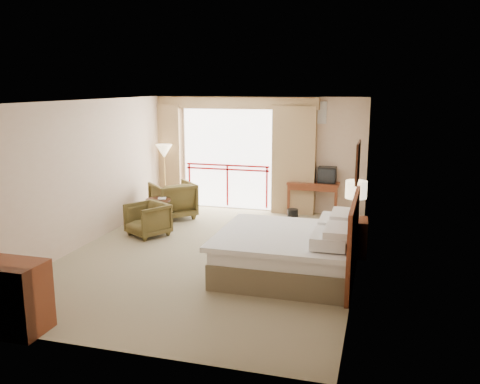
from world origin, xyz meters
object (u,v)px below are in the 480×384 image
(desk, at_px, (314,189))
(floor_lamp, at_px, (164,154))
(table_lamp, at_px, (356,190))
(armchair_near, at_px, (148,235))
(bed, at_px, (290,252))
(tv, at_px, (327,175))
(wastebasket, at_px, (293,216))
(nightstand, at_px, (354,237))
(side_table, at_px, (158,208))
(armchair_far, at_px, (173,217))

(desk, relative_size, floor_lamp, 0.75)
(table_lamp, distance_m, desk, 2.96)
(desk, xyz_separation_m, armchair_near, (-2.95, -2.66, -0.60))
(bed, relative_size, armchair_near, 2.92)
(tv, bearing_deg, floor_lamp, 164.10)
(bed, bearing_deg, table_lamp, 55.04)
(wastebasket, bearing_deg, bed, -80.81)
(armchair_near, bearing_deg, nightstand, 29.83)
(armchair_near, distance_m, floor_lamp, 2.70)
(armchair_near, xyz_separation_m, side_table, (-0.10, 0.73, 0.40))
(side_table, distance_m, floor_lamp, 1.87)
(table_lamp, relative_size, floor_lamp, 0.42)
(table_lamp, distance_m, armchair_far, 4.51)
(bed, relative_size, desk, 1.81)
(armchair_far, bearing_deg, bed, 94.40)
(table_lamp, xyz_separation_m, floor_lamp, (-4.65, 2.29, 0.18))
(armchair_far, bearing_deg, tv, 154.71)
(armchair_far, distance_m, armchair_near, 1.45)
(wastebasket, xyz_separation_m, floor_lamp, (-3.24, 0.48, 1.20))
(tv, distance_m, side_table, 3.88)
(desk, distance_m, floor_lamp, 3.67)
(bed, bearing_deg, armchair_near, 156.82)
(table_lamp, height_order, armchair_far, table_lamp)
(desk, xyz_separation_m, tv, (0.30, -0.06, 0.35))
(side_table, bearing_deg, bed, -32.66)
(desk, height_order, armchair_far, desk)
(table_lamp, bearing_deg, floor_lamp, 153.84)
(wastebasket, bearing_deg, desk, 69.39)
(floor_lamp, bearing_deg, nightstand, -26.66)
(table_lamp, relative_size, side_table, 1.13)
(floor_lamp, bearing_deg, tv, 5.16)
(bed, height_order, wastebasket, bed)
(armchair_near, bearing_deg, tv, 69.70)
(tv, relative_size, floor_lamp, 0.26)
(wastebasket, bearing_deg, floor_lamp, 171.59)
(desk, distance_m, side_table, 3.62)
(wastebasket, relative_size, armchair_far, 0.33)
(desk, bearing_deg, nightstand, -72.63)
(tv, distance_m, armchair_near, 4.27)
(floor_lamp, bearing_deg, bed, -43.82)
(bed, height_order, armchair_far, bed)
(desk, height_order, side_table, desk)
(wastebasket, bearing_deg, armchair_near, -145.84)
(bed, xyz_separation_m, nightstand, (0.91, 1.25, -0.05))
(tv, bearing_deg, armchair_far, 178.19)
(nightstand, height_order, tv, tv)
(nightstand, bearing_deg, table_lamp, 87.19)
(nightstand, distance_m, armchair_near, 4.05)
(tv, bearing_deg, desk, 148.14)
(wastebasket, bearing_deg, tv, 52.61)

